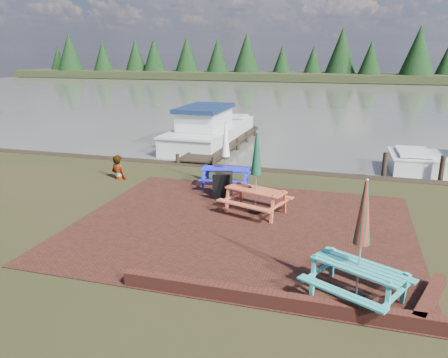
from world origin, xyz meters
The scene contains 12 objects.
ground centered at (0.00, 0.00, 0.00)m, with size 120.00×120.00×0.00m, color black.
paving centered at (0.00, 1.00, 0.01)m, with size 9.00×7.50×0.02m, color #331910.
brick_wall centered at (2.15, -2.42, 0.15)m, with size 6.21×1.79×0.30m.
water centered at (0.00, 37.00, 0.00)m, with size 120.00×60.00×0.02m, color #48463E.
far_treeline centered at (0.00, 66.00, 3.28)m, with size 120.00×10.00×8.10m.
picnic_table_teal centered at (3.00, -1.89, 0.84)m, with size 2.23×2.15×2.39m.
picnic_table_red centered at (0.15, 2.12, 0.85)m, with size 2.14×2.02×2.41m.
picnic_table_blue centered at (-1.39, 4.30, 0.80)m, with size 1.81×1.65×2.29m.
chalkboard centered at (-1.13, 3.03, 0.46)m, with size 0.59×0.66×0.89m.
jetty centered at (-3.50, 11.28, 0.11)m, with size 1.76×9.08×1.00m.
boat_jetty centered at (-4.50, 12.03, 0.49)m, with size 2.88×8.04×2.32m.
person centered at (-5.51, 4.21, 0.90)m, with size 0.65×0.43×1.79m, color gray.
Camera 1 is at (2.65, -9.69, 4.58)m, focal length 35.00 mm.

